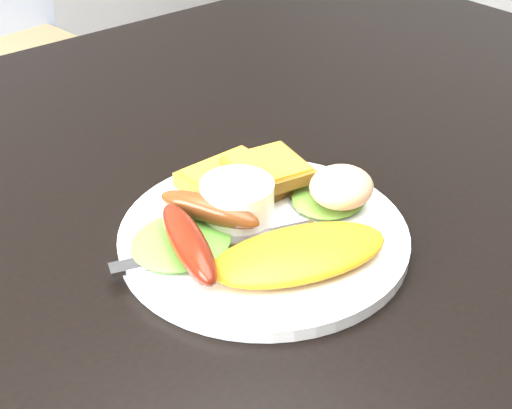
# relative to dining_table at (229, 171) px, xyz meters

# --- Properties ---
(dining_table) EXTENTS (1.20, 0.80, 0.04)m
(dining_table) POSITION_rel_dining_table_xyz_m (0.00, 0.00, 0.00)
(dining_table) COLOR black
(dining_table) RESTS_ON ground
(dining_chair) EXTENTS (0.51, 0.51, 0.05)m
(dining_chair) POSITION_rel_dining_table_xyz_m (0.14, 1.01, -0.28)
(dining_chair) COLOR tan
(dining_chair) RESTS_ON ground
(plate) EXTENTS (0.24, 0.24, 0.01)m
(plate) POSITION_rel_dining_table_xyz_m (-0.07, -0.14, 0.03)
(plate) COLOR white
(plate) RESTS_ON dining_table
(lettuce_left) EXTENTS (0.10, 0.10, 0.01)m
(lettuce_left) POSITION_rel_dining_table_xyz_m (-0.13, -0.11, 0.04)
(lettuce_left) COLOR #588C30
(lettuce_left) RESTS_ON plate
(lettuce_right) EXTENTS (0.09, 0.08, 0.01)m
(lettuce_right) POSITION_rel_dining_table_xyz_m (0.00, -0.14, 0.04)
(lettuce_right) COLOR #629A32
(lettuce_right) RESTS_ON plate
(omelette) EXTENTS (0.16, 0.11, 0.02)m
(omelette) POSITION_rel_dining_table_xyz_m (-0.08, -0.19, 0.04)
(omelette) COLOR orange
(omelette) RESTS_ON plate
(sausage_a) EXTENTS (0.06, 0.11, 0.03)m
(sausage_a) POSITION_rel_dining_table_xyz_m (-0.14, -0.13, 0.05)
(sausage_a) COLOR maroon
(sausage_a) RESTS_ON lettuce_left
(sausage_b) EXTENTS (0.06, 0.09, 0.02)m
(sausage_b) POSITION_rel_dining_table_xyz_m (-0.10, -0.11, 0.05)
(sausage_b) COLOR brown
(sausage_b) RESTS_ON lettuce_left
(ramekin) EXTENTS (0.07, 0.07, 0.04)m
(ramekin) POSITION_rel_dining_table_xyz_m (-0.08, -0.11, 0.05)
(ramekin) COLOR white
(ramekin) RESTS_ON plate
(toast_a) EXTENTS (0.08, 0.08, 0.01)m
(toast_a) POSITION_rel_dining_table_xyz_m (-0.05, -0.07, 0.04)
(toast_a) COLOR brown
(toast_a) RESTS_ON plate
(toast_b) EXTENTS (0.08, 0.08, 0.01)m
(toast_b) POSITION_rel_dining_table_xyz_m (-0.02, -0.09, 0.05)
(toast_b) COLOR brown
(toast_b) RESTS_ON toast_a
(potato_salad) EXTENTS (0.07, 0.07, 0.03)m
(potato_salad) POSITION_rel_dining_table_xyz_m (0.00, -0.16, 0.06)
(potato_salad) COLOR beige
(potato_salad) RESTS_ON lettuce_right
(fork) EXTENTS (0.17, 0.07, 0.00)m
(fork) POSITION_rel_dining_table_xyz_m (-0.11, -0.13, 0.03)
(fork) COLOR #ADAFB7
(fork) RESTS_ON plate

